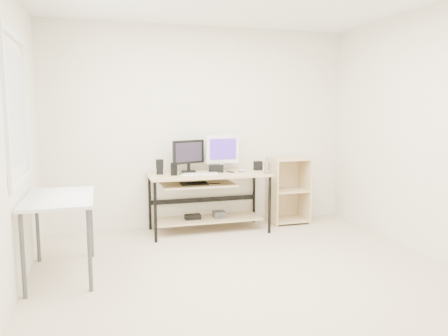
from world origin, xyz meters
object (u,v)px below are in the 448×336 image
shelf_unit (287,190)px  black_monitor (189,154)px  desk (207,190)px  white_imac (223,150)px  side_table (60,205)px  audio_controller (174,169)px

shelf_unit → black_monitor: (-1.37, -0.02, 0.53)m
desk → shelf_unit: size_ratio=1.67×
white_imac → side_table: bearing=-149.7°
side_table → shelf_unit: (2.83, 1.22, -0.22)m
desk → side_table: same height
side_table → shelf_unit: size_ratio=1.11×
desk → shelf_unit: shelf_unit is taller
shelf_unit → audio_controller: size_ratio=5.75×
shelf_unit → desk: bearing=-172.2°
desk → audio_controller: audio_controller is taller
side_table → black_monitor: (1.46, 1.20, 0.31)m
shelf_unit → audio_controller: (-1.60, -0.24, 0.38)m
desk → side_table: bearing=-147.3°
desk → side_table: (-1.65, -1.06, 0.13)m
desk → audio_controller: 0.52m
audio_controller → desk: bearing=13.4°
black_monitor → white_imac: white_imac is taller
shelf_unit → audio_controller: 1.66m
side_table → audio_controller: (1.23, 0.98, 0.16)m
black_monitor → shelf_unit: bearing=-21.3°
side_table → black_monitor: 1.92m
desk → shelf_unit: (1.18, 0.16, -0.09)m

